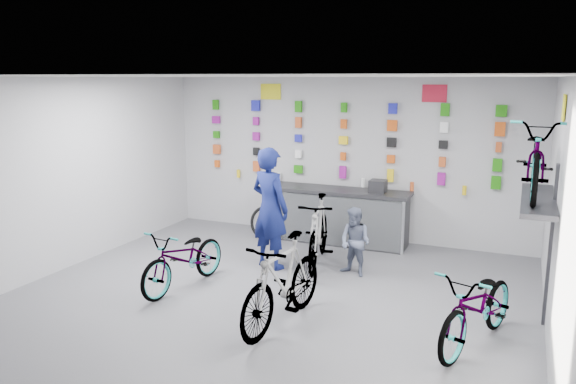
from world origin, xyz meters
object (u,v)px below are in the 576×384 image
at_px(bike_center, 283,282).
at_px(bike_service, 318,232).
at_px(bike_left, 184,258).
at_px(bike_right, 478,307).
at_px(customer, 355,242).
at_px(counter, 336,216).
at_px(clerk, 270,208).

relative_size(bike_center, bike_service, 0.99).
xyz_separation_m(bike_left, bike_right, (4.04, -0.24, 0.02)).
bearing_deg(bike_right, customer, 157.09).
bearing_deg(customer, bike_center, -80.41).
xyz_separation_m(bike_right, bike_service, (-2.61, 1.94, 0.09)).
bearing_deg(bike_left, bike_center, -11.04).
xyz_separation_m(bike_left, customer, (2.11, 1.47, 0.08)).
distance_m(counter, clerk, 1.87).
bearing_deg(bike_right, counter, 148.70).
distance_m(bike_right, clerk, 3.68).
bearing_deg(bike_center, clerk, 125.58).
bearing_deg(counter, bike_left, -112.64).
distance_m(bike_center, customer, 2.08).
bearing_deg(bike_service, clerk, -162.50).
xyz_separation_m(counter, clerk, (-0.53, -1.72, 0.48)).
bearing_deg(bike_center, bike_right, 15.41).
bearing_deg(clerk, counter, -87.87).
bearing_deg(bike_left, bike_service, 57.02).
bearing_deg(clerk, bike_service, -131.68).
distance_m(counter, bike_left, 3.30).
xyz_separation_m(bike_left, bike_center, (1.79, -0.58, 0.10)).
height_order(bike_center, bike_right, bike_center).
bearing_deg(bike_left, customer, 41.87).
distance_m(bike_left, clerk, 1.60).
bearing_deg(bike_right, bike_left, -164.81).
bearing_deg(bike_left, clerk, 67.54).
relative_size(counter, bike_right, 1.51).
distance_m(counter, customer, 1.78).
height_order(counter, bike_center, bike_center).
bearing_deg(bike_right, bike_center, -152.72).
xyz_separation_m(bike_service, customer, (0.68, -0.23, -0.03)).
height_order(bike_left, clerk, clerk).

